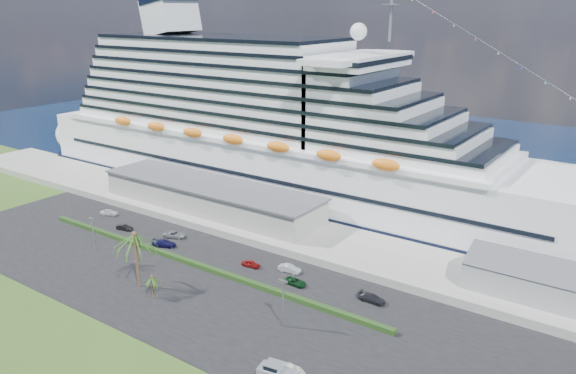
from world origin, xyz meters
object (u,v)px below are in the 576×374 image
Objects in this scene: cruise_ship at (278,134)px; parked_car_3 at (164,243)px; pickup_truck at (277,371)px; boat_trailer at (292,370)px.

parked_car_3 is (2.04, -44.79, -15.82)m from cruise_ship.
pickup_truck is 1.13× the size of boat_trailer.
cruise_ship is at bearing 125.81° from pickup_truck.
pickup_truck reaches higher than boat_trailer.
cruise_ship reaches higher than pickup_truck.
cruise_ship is 47.54m from parked_car_3.
parked_car_3 is 52.48m from boat_trailer.
cruise_ship reaches higher than boat_trailer.
cruise_ship reaches higher than parked_car_3.
parked_car_3 is 0.84× the size of pickup_truck.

